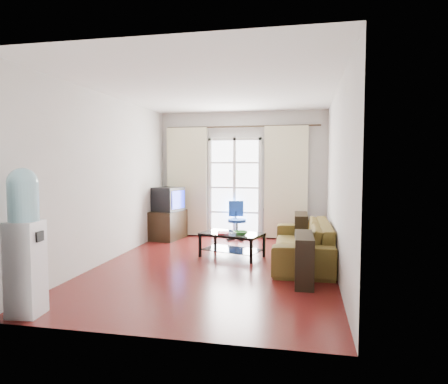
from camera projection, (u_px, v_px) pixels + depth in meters
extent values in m
plane|color=maroon|center=(215.00, 266.00, 6.19)|extent=(5.20, 5.20, 0.00)
plane|color=white|center=(215.00, 90.00, 6.00)|extent=(5.20, 5.20, 0.00)
cube|color=silver|center=(242.00, 175.00, 8.63)|extent=(3.60, 0.02, 2.70)
cube|color=silver|center=(150.00, 190.00, 3.55)|extent=(3.60, 0.02, 2.70)
cube|color=silver|center=(107.00, 179.00, 6.45)|extent=(0.02, 5.20, 2.70)
cube|color=silver|center=(337.00, 180.00, 5.73)|extent=(0.02, 5.20, 2.70)
cube|color=white|center=(235.00, 188.00, 8.64)|extent=(1.01, 0.02, 2.04)
cube|color=white|center=(235.00, 188.00, 8.62)|extent=(1.16, 0.06, 2.15)
cylinder|color=#4C3F2D|center=(241.00, 127.00, 8.46)|extent=(3.30, 0.04, 0.04)
cube|color=beige|center=(187.00, 182.00, 8.77)|extent=(0.90, 0.07, 2.35)
cube|color=beige|center=(286.00, 182.00, 8.34)|extent=(0.90, 0.07, 2.35)
cube|color=gray|center=(278.00, 223.00, 8.45)|extent=(0.64, 0.12, 0.64)
imported|color=brown|center=(302.00, 242.00, 6.44)|extent=(2.30, 1.01, 0.66)
cube|color=silver|center=(232.00, 233.00, 6.79)|extent=(1.15, 0.86, 0.01)
cube|color=black|center=(232.00, 250.00, 6.81)|extent=(1.07, 0.78, 0.01)
cube|color=black|center=(200.00, 245.00, 6.80)|extent=(0.05, 0.05, 0.41)
cube|color=black|center=(251.00, 251.00, 6.34)|extent=(0.05, 0.05, 0.41)
cube|color=black|center=(215.00, 240.00, 7.26)|extent=(0.05, 0.05, 0.41)
cube|color=black|center=(264.00, 245.00, 6.80)|extent=(0.05, 0.05, 0.41)
imported|color=green|center=(241.00, 233.00, 6.60)|extent=(0.42, 0.42, 0.06)
imported|color=maroon|center=(218.00, 233.00, 6.72)|extent=(0.29, 0.32, 0.02)
cube|color=black|center=(241.00, 234.00, 6.65)|extent=(0.14, 0.11, 0.02)
cube|color=black|center=(168.00, 225.00, 8.44)|extent=(0.66, 0.89, 0.60)
cube|color=black|center=(168.00, 199.00, 8.39)|extent=(0.63, 0.66, 0.50)
cube|color=#0C19E5|center=(178.00, 200.00, 8.27)|extent=(0.14, 0.42, 0.37)
cube|color=black|center=(160.00, 199.00, 8.49)|extent=(0.25, 0.40, 0.33)
cylinder|color=black|center=(237.00, 230.00, 8.38)|extent=(0.04, 0.04, 0.41)
cylinder|color=navy|center=(237.00, 221.00, 8.37)|extent=(0.39, 0.39, 0.06)
cube|color=navy|center=(236.00, 209.00, 8.53)|extent=(0.32, 0.13, 0.33)
cube|color=white|center=(26.00, 268.00, 4.16)|extent=(0.35, 0.35, 1.00)
cylinder|color=#9FE1F6|center=(23.00, 202.00, 4.11)|extent=(0.30, 0.30, 0.40)
sphere|color=#9FE1F6|center=(23.00, 183.00, 4.09)|extent=(0.30, 0.30, 0.30)
cube|color=black|center=(39.00, 236.00, 4.12)|extent=(0.05, 0.13, 0.10)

